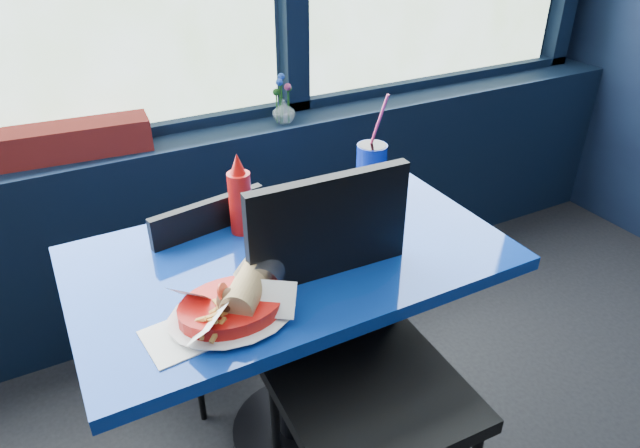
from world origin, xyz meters
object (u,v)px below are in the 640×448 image
(soda_cup, at_px, (371,166))
(food_basket, at_px, (234,304))
(chair_near_front, at_px, (354,346))
(ketchup_bottle, at_px, (240,198))
(chair_near_back, at_px, (213,281))
(planter_box, at_px, (66,141))
(near_table, at_px, (293,303))
(flower_vase, at_px, (284,108))

(soda_cup, bearing_deg, food_basket, -147.48)
(chair_near_front, distance_m, soda_cup, 0.65)
(ketchup_bottle, bearing_deg, chair_near_front, -73.47)
(chair_near_back, xyz_separation_m, planter_box, (-0.32, 0.55, 0.37))
(chair_near_front, xyz_separation_m, soda_cup, (0.35, 0.49, 0.24))
(near_table, distance_m, chair_near_front, 0.27)
(chair_near_front, height_order, chair_near_back, chair_near_front)
(flower_vase, relative_size, ketchup_bottle, 0.79)
(planter_box, xyz_separation_m, soda_cup, (0.87, -0.65, -0.02))
(flower_vase, bearing_deg, ketchup_bottle, -124.29)
(food_basket, bearing_deg, ketchup_bottle, 40.96)
(planter_box, xyz_separation_m, ketchup_bottle, (0.39, -0.70, 0.00))
(near_table, bearing_deg, chair_near_back, 113.82)
(flower_vase, bearing_deg, chair_near_front, -105.97)
(chair_near_front, relative_size, ketchup_bottle, 4.10)
(chair_near_back, bearing_deg, soda_cup, 159.86)
(food_basket, height_order, ketchup_bottle, ketchup_bottle)
(near_table, xyz_separation_m, soda_cup, (0.41, 0.23, 0.27))
(flower_vase, relative_size, food_basket, 0.58)
(food_basket, height_order, soda_cup, soda_cup)
(flower_vase, bearing_deg, planter_box, 176.10)
(chair_near_front, height_order, flower_vase, chair_near_front)
(chair_near_front, xyz_separation_m, chair_near_back, (-0.20, 0.59, -0.11))
(near_table, distance_m, flower_vase, 0.94)
(chair_near_front, relative_size, soda_cup, 3.04)
(planter_box, height_order, flower_vase, flower_vase)
(chair_near_back, distance_m, ketchup_bottle, 0.41)
(near_table, height_order, ketchup_bottle, ketchup_bottle)
(near_table, bearing_deg, soda_cup, 29.01)
(chair_near_back, height_order, planter_box, planter_box)
(chair_near_front, height_order, planter_box, chair_near_front)
(chair_near_front, bearing_deg, ketchup_bottle, 108.62)
(chair_near_back, distance_m, food_basket, 0.60)
(food_basket, bearing_deg, flower_vase, 34.18)
(food_basket, relative_size, soda_cup, 1.01)
(chair_near_front, relative_size, planter_box, 1.79)
(planter_box, xyz_separation_m, food_basket, (0.22, -1.06, -0.07))
(flower_vase, height_order, food_basket, flower_vase)
(flower_vase, bearing_deg, food_basket, -120.89)
(flower_vase, bearing_deg, soda_cup, -85.67)
(near_table, distance_m, soda_cup, 0.54)
(ketchup_bottle, bearing_deg, chair_near_back, 113.28)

